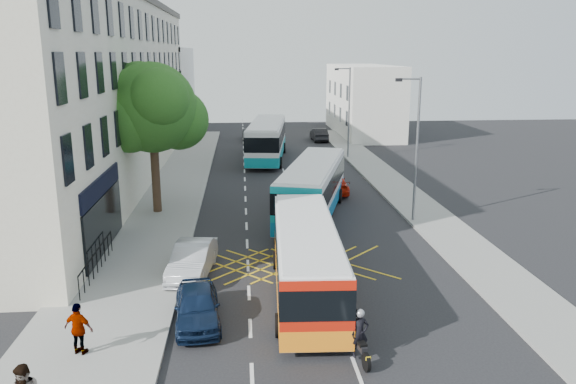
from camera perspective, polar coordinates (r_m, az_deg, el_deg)
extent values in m
plane|color=black|center=(20.62, 5.32, -13.27)|extent=(120.00, 120.00, 0.00)
cube|color=gray|center=(34.71, -13.08, -2.01)|extent=(5.00, 70.00, 0.15)
cube|color=gray|center=(36.00, 13.00, -1.43)|extent=(3.00, 70.00, 0.15)
cube|color=beige|center=(43.94, -19.01, 9.42)|extent=(8.00, 45.00, 13.00)
cube|color=black|center=(27.52, -18.47, 0.61)|extent=(0.12, 7.00, 0.90)
cube|color=black|center=(27.97, -18.19, -2.98)|extent=(0.12, 7.00, 2.60)
cube|color=silver|center=(73.93, -13.22, 10.19)|extent=(8.00, 20.00, 10.00)
cube|color=silver|center=(67.79, 7.60, 9.27)|extent=(6.00, 18.00, 8.00)
cylinder|color=#382619|center=(34.17, -13.29, 1.66)|extent=(0.50, 0.50, 4.40)
sphere|color=#205117|center=(33.57, -13.68, 8.34)|extent=(5.20, 5.20, 5.20)
sphere|color=#205117|center=(34.25, -11.07, 7.23)|extent=(3.60, 3.60, 3.60)
sphere|color=#205117|center=(33.25, -15.83, 7.12)|extent=(3.80, 3.80, 3.80)
sphere|color=#205117|center=(32.15, -13.02, 9.22)|extent=(3.40, 3.40, 3.40)
sphere|color=#205117|center=(34.70, -14.82, 10.10)|extent=(3.20, 3.20, 3.20)
cylinder|color=slate|center=(31.98, 12.94, 4.14)|extent=(0.14, 0.14, 8.00)
cylinder|color=slate|center=(31.40, 12.27, 11.17)|extent=(1.20, 0.10, 0.10)
cube|color=black|center=(31.23, 11.20, 11.11)|extent=(0.35, 0.15, 0.18)
cylinder|color=slate|center=(51.23, 6.22, 7.99)|extent=(0.14, 0.14, 8.00)
cylinder|color=slate|center=(50.86, 5.65, 12.37)|extent=(1.20, 0.10, 0.10)
cube|color=black|center=(50.76, 4.97, 12.32)|extent=(0.35, 0.15, 0.18)
cube|color=silver|center=(22.31, 1.86, -6.70)|extent=(2.78, 10.25, 2.45)
cube|color=silver|center=(21.89, 1.89, -3.59)|extent=(2.58, 10.04, 0.11)
cube|color=black|center=(22.19, 1.87, -5.86)|extent=(2.84, 10.31, 1.02)
cube|color=orange|center=(22.62, 1.85, -8.72)|extent=(2.83, 10.30, 0.69)
cube|color=red|center=(17.68, 3.00, -12.41)|extent=(2.35, 0.21, 2.31)
cube|color=#FF0C0C|center=(17.91, 0.00, -14.34)|extent=(0.25, 0.07, 0.25)
cube|color=#FF0C0C|center=(18.06, 5.93, -14.17)|extent=(0.25, 0.07, 0.25)
cylinder|color=black|center=(25.25, -1.22, -6.92)|extent=(0.30, 0.84, 0.83)
cylinder|color=black|center=(25.39, 4.03, -6.83)|extent=(0.30, 0.84, 0.83)
cylinder|color=black|center=(19.60, -0.93, -13.38)|extent=(0.30, 0.84, 0.83)
cylinder|color=black|center=(19.77, 5.96, -13.20)|extent=(0.30, 0.84, 0.83)
cube|color=silver|center=(33.10, 2.53, 0.49)|extent=(5.52, 11.49, 2.70)
cube|color=silver|center=(32.80, 2.55, 2.88)|extent=(5.26, 11.22, 0.12)
cube|color=black|center=(33.01, 2.53, 1.14)|extent=(5.59, 11.56, 1.12)
cube|color=#0D6BA1|center=(33.33, 2.51, -1.08)|extent=(5.58, 11.55, 0.76)
cube|color=#0C8F9A|center=(27.77, 0.80, -2.09)|extent=(2.52, 0.80, 2.55)
cube|color=#FF0C0C|center=(28.16, -1.27, -3.38)|extent=(0.26, 0.13, 0.25)
cube|color=#FF0C0C|center=(27.81, 2.87, -3.62)|extent=(0.26, 0.13, 0.25)
cylinder|color=black|center=(36.53, 1.25, -0.22)|extent=(0.53, 0.96, 0.92)
cylinder|color=black|center=(36.20, 5.23, -0.41)|extent=(0.53, 0.96, 0.92)
cylinder|color=black|center=(30.07, -0.99, -3.36)|extent=(0.53, 0.96, 0.92)
cylinder|color=black|center=(29.66, 3.84, -3.64)|extent=(0.53, 0.96, 0.92)
cube|color=silver|center=(50.76, -2.16, 5.39)|extent=(4.17, 12.41, 2.93)
cube|color=silver|center=(50.55, -2.18, 7.10)|extent=(3.92, 12.14, 0.13)
cube|color=black|center=(50.69, -2.17, 5.86)|extent=(4.24, 12.47, 1.22)
cube|color=#0C8A95|center=(50.92, -2.15, 4.26)|extent=(4.23, 12.46, 0.83)
cube|color=white|center=(44.79, -2.71, 4.27)|extent=(2.80, 0.43, 2.77)
cube|color=#FF0C0C|center=(45.02, -4.14, 3.30)|extent=(0.26, 0.09, 0.25)
cube|color=#FF0C0C|center=(44.84, -1.26, 3.29)|extent=(0.26, 0.09, 0.25)
cylinder|color=black|center=(54.35, -3.36, 4.51)|extent=(0.42, 1.02, 1.00)
cylinder|color=black|center=(54.16, -0.43, 4.50)|extent=(0.42, 1.02, 1.00)
cylinder|color=black|center=(47.09, -4.18, 3.02)|extent=(0.42, 1.02, 1.00)
cylinder|color=black|center=(46.88, -0.81, 3.00)|extent=(0.42, 1.02, 1.00)
cylinder|color=black|center=(17.95, 7.95, -16.74)|extent=(0.19, 0.59, 0.58)
cylinder|color=black|center=(19.06, 6.46, -14.73)|extent=(0.19, 0.59, 0.58)
cube|color=black|center=(18.37, 7.21, -14.96)|extent=(0.35, 1.11, 0.20)
cube|color=black|center=(18.48, 6.98, -14.19)|extent=(0.31, 0.44, 0.18)
cube|color=black|center=(18.12, 7.47, -14.97)|extent=(0.30, 0.49, 0.09)
cylinder|color=slate|center=(18.86, 6.54, -13.87)|extent=(0.11, 0.40, 0.77)
cylinder|color=slate|center=(18.60, 6.71, -13.19)|extent=(0.55, 0.11, 0.04)
cube|color=gold|center=(17.72, 8.16, -16.40)|extent=(0.17, 0.04, 0.12)
imported|color=black|center=(18.16, 7.29, -14.04)|extent=(0.62, 0.45, 1.58)
sphere|color=#99999E|center=(17.85, 7.36, -12.13)|extent=(0.27, 0.27, 0.27)
imported|color=#0D1B36|center=(20.62, -9.21, -11.35)|extent=(1.93, 4.03, 1.33)
imported|color=#B1B4B9|center=(24.79, -9.68, -6.79)|extent=(2.06, 4.50, 1.43)
imported|color=red|center=(38.81, 4.61, 0.85)|extent=(1.82, 4.40, 1.27)
imported|color=#3D3F44|center=(62.20, -3.43, 5.93)|extent=(2.65, 5.39, 1.47)
imported|color=black|center=(61.91, 3.16, 5.86)|extent=(1.62, 4.27, 1.39)
imported|color=gray|center=(19.26, -20.49, -12.89)|extent=(1.08, 0.74, 1.71)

